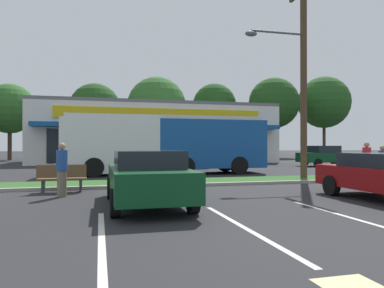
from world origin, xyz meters
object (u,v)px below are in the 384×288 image
(car_3, at_px, (326,156))
(pedestrian_near_bench, at_px, (367,162))
(pedestrian_mid, at_px, (383,165))
(car_2, at_px, (147,177))
(car_4, at_px, (174,158))
(pedestrian_by_pole, at_px, (62,170))
(utility_pole, at_px, (301,72))
(bus_stop_bench, at_px, (62,178))
(city_bus, at_px, (166,143))

(car_3, xyz_separation_m, pedestrian_near_bench, (-6.07, -11.61, 0.07))
(pedestrian_mid, bearing_deg, car_2, 164.29)
(car_4, distance_m, pedestrian_by_pole, 14.53)
(car_4, bearing_deg, pedestrian_near_bench, -61.94)
(car_2, distance_m, pedestrian_near_bench, 10.77)
(utility_pole, relative_size, car_2, 1.99)
(utility_pole, relative_size, bus_stop_bench, 5.84)
(city_bus, xyz_separation_m, pedestrian_by_pole, (-4.78, -8.13, -0.92))
(car_4, height_order, pedestrian_by_pole, pedestrian_by_pole)
(bus_stop_bench, relative_size, car_2, 0.34)
(car_4, bearing_deg, car_3, -0.26)
(city_bus, bearing_deg, pedestrian_by_pole, 59.70)
(car_3, distance_m, pedestrian_near_bench, 13.11)
(utility_pole, relative_size, car_3, 2.11)
(pedestrian_mid, bearing_deg, utility_pole, 99.44)
(pedestrian_by_pole, bearing_deg, car_2, 179.20)
(bus_stop_bench, height_order, pedestrian_by_pole, pedestrian_by_pole)
(bus_stop_bench, bearing_deg, city_bus, -125.02)
(city_bus, bearing_deg, car_4, -106.15)
(car_2, distance_m, car_4, 15.90)
(city_bus, distance_m, car_3, 14.64)
(car_3, bearing_deg, bus_stop_bench, -147.43)
(city_bus, relative_size, car_4, 2.35)
(city_bus, height_order, car_2, city_bus)
(car_4, xyz_separation_m, pedestrian_by_pole, (-6.23, -13.12, 0.09))
(bus_stop_bench, relative_size, car_4, 0.33)
(car_3, xyz_separation_m, pedestrian_mid, (-6.29, -12.76, -0.00))
(pedestrian_mid, bearing_deg, city_bus, 103.16)
(car_2, bearing_deg, pedestrian_by_pole, 45.72)
(car_2, distance_m, pedestrian_mid, 10.22)
(utility_pole, relative_size, pedestrian_mid, 5.79)
(pedestrian_by_pole, bearing_deg, utility_pole, -120.60)
(utility_pole, relative_size, pedestrian_near_bench, 5.30)
(car_2, bearing_deg, city_bus, -13.05)
(utility_pole, height_order, car_4, utility_pole)
(car_3, bearing_deg, utility_pole, -129.63)
(pedestrian_by_pole, distance_m, pedestrian_mid, 12.24)
(car_2, bearing_deg, pedestrian_mid, -75.22)
(city_bus, relative_size, pedestrian_mid, 6.96)
(car_3, relative_size, pedestrian_by_pole, 2.63)
(car_2, bearing_deg, utility_pole, -56.19)
(pedestrian_by_pole, bearing_deg, car_3, -101.32)
(car_2, xyz_separation_m, car_4, (3.87, 15.42, -0.00))
(car_2, distance_m, car_3, 22.31)
(utility_pole, bearing_deg, pedestrian_mid, -50.07)
(car_2, bearing_deg, pedestrian_near_bench, -69.61)
(city_bus, xyz_separation_m, bus_stop_bench, (-4.88, -6.97, -1.26))
(car_3, height_order, pedestrian_mid, pedestrian_mid)
(car_4, height_order, pedestrian_near_bench, pedestrian_near_bench)
(utility_pole, distance_m, car_2, 10.23)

